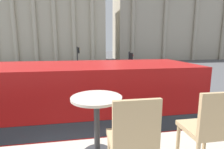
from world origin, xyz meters
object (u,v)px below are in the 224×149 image
plaza_building_right (170,14)px  plaza_building_left (40,24)px  cafe_dining_table (97,113)px  traffic_light_mid (78,59)px  double_decker_bus (29,121)px  pedestrian_red (81,84)px  cafe_chair_1 (208,128)px  car_maroon (41,73)px  pedestrian_grey (72,79)px  traffic_light_near (130,69)px  car_silver (94,65)px  pedestrian_blue (128,66)px  cafe_chair_0 (133,138)px

plaza_building_right → plaza_building_left: bearing=-175.1°
cafe_dining_table → traffic_light_mid: (-0.69, 19.59, -1.04)m
double_decker_bus → plaza_building_right: 53.45m
cafe_dining_table → plaza_building_left: (-10.16, 44.92, 5.59)m
traffic_light_mid → pedestrian_red: traffic_light_mid is taller
cafe_chair_1 → traffic_light_mid: (-1.76, 20.11, -1.02)m
plaza_building_right → traffic_light_mid: (-26.40, -28.40, -10.29)m
plaza_building_left → car_maroon: bearing=-78.8°
double_decker_bus → pedestrian_grey: double_decker_bus is taller
traffic_light_near → traffic_light_mid: 9.18m
plaza_building_left → car_silver: bearing=-51.0°
cafe_chair_1 → car_silver: cafe_chair_1 is taller
pedestrian_red → plaza_building_left: bearing=47.0°
car_silver → pedestrian_red: size_ratio=2.39×
cafe_chair_1 → plaza_building_right: 55.20m
car_maroon → traffic_light_mid: bearing=-133.2°
cafe_dining_table → pedestrian_grey: cafe_dining_table is taller
cafe_dining_table → pedestrian_grey: 16.18m
pedestrian_blue → pedestrian_red: bearing=-101.0°
traffic_light_mid → pedestrian_grey: 4.13m
cafe_dining_table → car_silver: 30.22m
car_silver → pedestrian_red: (-2.31, -16.73, 0.32)m
cafe_chair_0 → pedestrian_red: cafe_chair_0 is taller
cafe_chair_1 → car_maroon: bearing=102.0°
double_decker_bus → car_silver: 26.82m
double_decker_bus → traffic_light_mid: (1.17, 16.09, 0.53)m
pedestrian_grey → traffic_light_near: bearing=2.6°
car_maroon → cafe_dining_table: bearing=178.1°
traffic_light_near → car_silver: traffic_light_near is taller
plaza_building_right → traffic_light_mid: bearing=-132.9°
cafe_chair_1 → double_decker_bus: bearing=121.7°
cafe_dining_table → cafe_chair_0: (0.27, -0.59, -0.02)m
plaza_building_right → car_maroon: 42.47m
double_decker_bus → pedestrian_blue: bearing=63.8°
cafe_dining_table → cafe_chair_1: cafe_chair_1 is taller
pedestrian_red → cafe_dining_table: bearing=-148.6°
cafe_dining_table → car_maroon: size_ratio=0.17×
cafe_chair_0 → traffic_light_mid: 20.22m
cafe_chair_1 → plaza_building_left: 47.15m
cafe_chair_0 → traffic_light_near: cafe_chair_0 is taller
plaza_building_right → traffic_light_mid: size_ratio=7.94×
cafe_dining_table → pedestrian_red: bearing=91.7°
traffic_light_near → pedestrian_grey: (-4.87, 4.44, -1.58)m
cafe_chair_0 → car_silver: 30.79m
traffic_light_near → cafe_chair_0: bearing=-105.3°
plaza_building_right → pedestrian_blue: plaza_building_right is taller
car_silver → pedestrian_grey: pedestrian_grey is taller
traffic_light_near → pedestrian_grey: bearing=137.7°
pedestrian_red → pedestrian_blue: bearing=-2.8°
cafe_chair_1 → pedestrian_blue: size_ratio=0.56×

